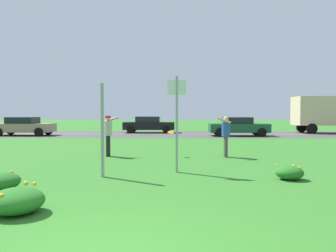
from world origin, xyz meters
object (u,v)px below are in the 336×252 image
sign_post_by_roadside (177,115)px  person_thrower_red_cap_gray_shirt (108,132)px  box_truck_red (332,113)px  car_tan_leftmost (24,126)px  car_black_center_left (149,124)px  car_dark_green_center_right (238,126)px  sign_post_near_path (102,130)px  frisbee_orange (171,133)px  person_catcher_blue_shirt (226,133)px

sign_post_by_roadside → person_thrower_red_cap_gray_shirt: bearing=129.8°
box_truck_red → car_tan_leftmost: bearing=-172.1°
sign_post_by_roadside → car_tan_leftmost: size_ratio=0.65×
car_black_center_left → box_truck_red: bearing=-0.0°
car_dark_green_center_right → sign_post_near_path: bearing=-113.8°
car_tan_leftmost → box_truck_red: 25.90m
person_thrower_red_cap_gray_shirt → car_dark_green_center_right: 13.75m
frisbee_orange → car_tan_leftmost: 16.32m
car_tan_leftmost → box_truck_red: size_ratio=0.67×
person_thrower_red_cap_gray_shirt → frisbee_orange: 2.59m
person_catcher_blue_shirt → car_tan_leftmost: bearing=140.5°
sign_post_near_path → box_truck_red: size_ratio=0.39×
sign_post_by_roadside → person_catcher_blue_shirt: (2.00, 3.31, -0.76)m
frisbee_orange → car_tan_leftmost: (-11.73, 11.35, -0.25)m
car_tan_leftmost → car_dark_green_center_right: bearing=0.0°
sign_post_by_roadside → car_black_center_left: (-2.43, 18.42, -1.02)m
box_truck_red → car_black_center_left: bearing=180.0°
car_black_center_left → car_tan_leftmost: bearing=-159.5°
sign_post_near_path → car_black_center_left: (-0.34, 19.16, -0.58)m
sign_post_by_roadside → person_catcher_blue_shirt: bearing=58.8°
frisbee_orange → person_catcher_blue_shirt: bearing=-4.9°
car_black_center_left → person_catcher_blue_shirt: bearing=-73.6°
sign_post_by_roadside → car_dark_green_center_right: (4.79, 14.85, -1.02)m
box_truck_red → sign_post_near_path: bearing=-129.4°
person_catcher_blue_shirt → car_dark_green_center_right: 11.87m
frisbee_orange → box_truck_red: 20.41m
person_catcher_blue_shirt → car_dark_green_center_right: size_ratio=0.37×
person_catcher_blue_shirt → frisbee_orange: person_catcher_blue_shirt is taller
box_truck_red → person_catcher_blue_shirt: bearing=-127.6°
person_catcher_blue_shirt → frisbee_orange: size_ratio=6.09×
person_catcher_blue_shirt → car_tan_leftmost: 18.13m
sign_post_near_path → person_thrower_red_cap_gray_shirt: size_ratio=1.57×
sign_post_near_path → car_dark_green_center_right: bearing=66.2°
car_tan_leftmost → car_dark_green_center_right: same height
person_thrower_red_cap_gray_shirt → car_dark_green_center_right: (7.63, 11.44, -0.29)m
frisbee_orange → car_tan_leftmost: size_ratio=0.06×
person_catcher_blue_shirt → sign_post_near_path: bearing=-135.3°
sign_post_near_path → person_catcher_blue_shirt: 5.77m
car_tan_leftmost → car_black_center_left: 10.19m
sign_post_by_roadside → car_black_center_left: sign_post_by_roadside is taller
sign_post_by_roadside → box_truck_red: box_truck_red is taller
frisbee_orange → car_black_center_left: bearing=98.3°
sign_post_near_path → car_tan_leftmost: size_ratio=0.59×
car_tan_leftmost → box_truck_red: box_truck_red is taller
person_thrower_red_cap_gray_shirt → car_dark_green_center_right: person_thrower_red_cap_gray_shirt is taller
person_catcher_blue_shirt → box_truck_red: size_ratio=0.25×
car_tan_leftmost → box_truck_red: bearing=7.9°
person_thrower_red_cap_gray_shirt → car_tan_leftmost: 14.65m
car_dark_green_center_right → car_tan_leftmost: bearing=180.0°
car_black_center_left → box_truck_red: (16.09, -0.00, 1.06)m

